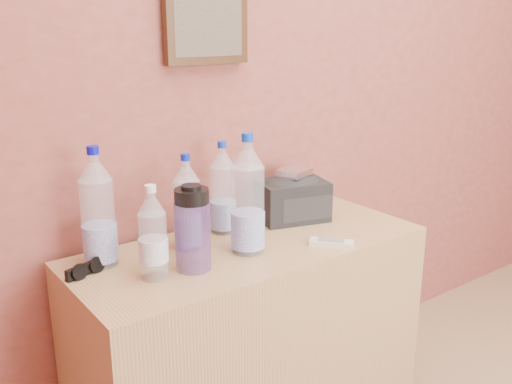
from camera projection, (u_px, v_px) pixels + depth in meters
picture_frame at (207, 24)px, 1.82m from camera, size 0.30×0.03×0.25m
dresser at (251, 343)px, 1.93m from camera, size 1.16×0.48×0.72m
pet_large_a at (98, 214)px, 1.63m from camera, size 0.10×0.10×0.35m
pet_large_b at (223, 192)px, 1.90m from camera, size 0.08×0.08×0.31m
pet_large_c at (187, 207)px, 1.76m from camera, size 0.08×0.08×0.30m
pet_large_d at (248, 201)px, 1.72m from camera, size 0.10×0.10×0.37m
pet_small at (153, 238)px, 1.55m from camera, size 0.08×0.08×0.27m
nalgene_bottle at (193, 228)px, 1.61m from camera, size 0.10×0.10×0.25m
sunglasses at (86, 269)px, 1.60m from camera, size 0.14×0.08×0.03m
ac_remote at (331, 243)px, 1.81m from camera, size 0.12×0.13×0.02m
toiletry_bag at (292, 198)px, 2.04m from camera, size 0.27×0.23×0.16m
foil_packet at (294, 172)px, 2.02m from camera, size 0.13×0.12×0.02m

